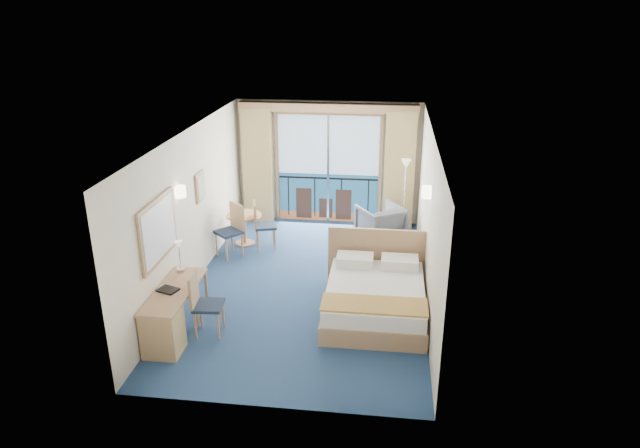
{
  "coord_description": "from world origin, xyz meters",
  "views": [
    {
      "loc": [
        1.31,
        -8.84,
        4.65
      ],
      "look_at": [
        0.19,
        0.2,
        1.09
      ],
      "focal_mm": 32.0,
      "sensor_mm": 36.0,
      "label": 1
    }
  ],
  "objects": [
    {
      "name": "table_chair_b",
      "position": [
        -1.64,
        1.13,
        0.58
      ],
      "size": [
        0.63,
        0.63,
        1.03
      ],
      "rotation": [
        0.0,
        0.0,
        -0.72
      ],
      "color": "#1B2840",
      "rests_on": "ground"
    },
    {
      "name": "table_chair_a",
      "position": [
        -1.16,
        1.52,
        0.55
      ],
      "size": [
        0.53,
        0.52,
        0.98
      ],
      "rotation": [
        0.0,
        0.0,
        1.86
      ],
      "color": "#1B2840",
      "rests_on": "ground"
    },
    {
      "name": "room_walls",
      "position": [
        0.0,
        0.0,
        1.78
      ],
      "size": [
        4.04,
        6.54,
        2.72
      ],
      "color": "beige",
      "rests_on": "ground"
    },
    {
      "name": "curtain_left",
      "position": [
        -1.55,
        3.07,
        1.28
      ],
      "size": [
        0.65,
        0.22,
        2.55
      ],
      "primitive_type": "cube",
      "color": "tan",
      "rests_on": "room_walls"
    },
    {
      "name": "sconce_right",
      "position": [
        1.94,
        -0.15,
        1.85
      ],
      "size": [
        0.18,
        0.18,
        0.18
      ],
      "primitive_type": "cylinder",
      "color": "#FFEEB2",
      "rests_on": "room_walls"
    },
    {
      "name": "mirror",
      "position": [
        -1.97,
        -1.5,
        1.55
      ],
      "size": [
        0.05,
        1.25,
        0.95
      ],
      "color": "tan",
      "rests_on": "room_walls"
    },
    {
      "name": "floor",
      "position": [
        0.0,
        0.0,
        0.0
      ],
      "size": [
        6.5,
        6.5,
        0.0
      ],
      "primitive_type": "plane",
      "color": "navy",
      "rests_on": "ground"
    },
    {
      "name": "nightstand",
      "position": [
        1.75,
        0.7,
        0.31
      ],
      "size": [
        0.47,
        0.45,
        0.61
      ],
      "primitive_type": "cube",
      "color": "tan",
      "rests_on": "ground"
    },
    {
      "name": "desk_chair",
      "position": [
        -1.32,
        -1.72,
        0.55
      ],
      "size": [
        0.46,
        0.45,
        0.98
      ],
      "rotation": [
        0.0,
        0.0,
        1.65
      ],
      "color": "#1B2840",
      "rests_on": "ground"
    },
    {
      "name": "desk",
      "position": [
        -1.72,
        -2.16,
        0.4
      ],
      "size": [
        0.53,
        1.55,
        0.72
      ],
      "color": "tan",
      "rests_on": "ground"
    },
    {
      "name": "balcony_door",
      "position": [
        -0.01,
        3.22,
        1.14
      ],
      "size": [
        2.36,
        0.03,
        2.52
      ],
      "color": "navy",
      "rests_on": "room_walls"
    },
    {
      "name": "desk_lamp",
      "position": [
        -1.84,
        -1.13,
        1.08
      ],
      "size": [
        0.13,
        0.13,
        0.48
      ],
      "color": "silver",
      "rests_on": "desk"
    },
    {
      "name": "armchair",
      "position": [
        1.2,
        2.19,
        0.38
      ],
      "size": [
        1.14,
        1.14,
        0.76
      ],
      "primitive_type": "imported",
      "rotation": [
        0.0,
        0.0,
        3.71
      ],
      "color": "#4D545E",
      "rests_on": "ground"
    },
    {
      "name": "floor_lamp",
      "position": [
        1.68,
        2.67,
        1.23
      ],
      "size": [
        0.23,
        0.23,
        1.63
      ],
      "color": "silver",
      "rests_on": "ground"
    },
    {
      "name": "pelmet",
      "position": [
        0.0,
        3.1,
        2.58
      ],
      "size": [
        3.8,
        0.25,
        0.18
      ],
      "primitive_type": "cube",
      "color": "tan",
      "rests_on": "room_walls"
    },
    {
      "name": "bed",
      "position": [
        1.2,
        -0.81,
        0.3
      ],
      "size": [
        1.71,
        2.03,
        1.07
      ],
      "color": "tan",
      "rests_on": "ground"
    },
    {
      "name": "folder",
      "position": [
        -1.79,
        -1.79,
        0.74
      ],
      "size": [
        0.34,
        0.29,
        0.03
      ],
      "primitive_type": "cube",
      "rotation": [
        0.0,
        0.0,
        -0.33
      ],
      "color": "black",
      "rests_on": "desk"
    },
    {
      "name": "phone",
      "position": [
        1.7,
        0.67,
        0.65
      ],
      "size": [
        0.17,
        0.14,
        0.07
      ],
      "primitive_type": "cube",
      "rotation": [
        0.0,
        0.0,
        0.06
      ],
      "color": "silver",
      "rests_on": "nightstand"
    },
    {
      "name": "curtain_right",
      "position": [
        1.55,
        3.07,
        1.28
      ],
      "size": [
        0.65,
        0.22,
        2.55
      ],
      "primitive_type": "cube",
      "color": "tan",
      "rests_on": "room_walls"
    },
    {
      "name": "sconce_left",
      "position": [
        -1.94,
        -0.6,
        1.85
      ],
      "size": [
        0.18,
        0.18,
        0.18
      ],
      "primitive_type": "cylinder",
      "color": "#FFEEB2",
      "rests_on": "room_walls"
    },
    {
      "name": "wall_print",
      "position": [
        -1.97,
        0.45,
        1.6
      ],
      "size": [
        0.04,
        0.42,
        0.52
      ],
      "color": "tan",
      "rests_on": "room_walls"
    },
    {
      "name": "round_table",
      "position": [
        -1.55,
        1.69,
        0.48
      ],
      "size": [
        0.71,
        0.71,
        0.64
      ],
      "color": "tan",
      "rests_on": "ground"
    }
  ]
}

